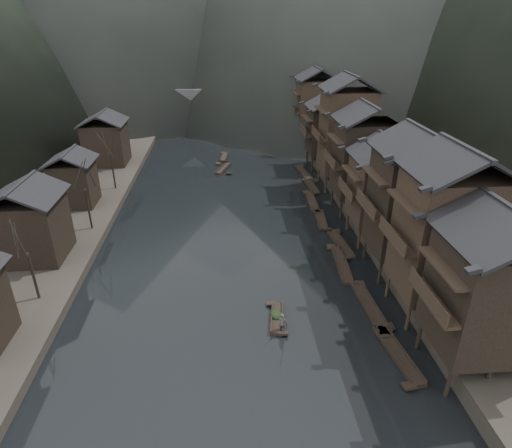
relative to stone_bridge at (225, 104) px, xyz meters
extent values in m
plane|color=black|center=(0.00, -72.00, -5.11)|extent=(300.00, 300.00, 0.00)
cube|color=#2D2823|center=(35.00, -32.00, -4.21)|extent=(40.00, 200.00, 1.80)
cube|color=#2D2823|center=(-35.00, -32.00, -4.51)|extent=(40.00, 200.00, 1.20)
cylinder|color=black|center=(14.20, -82.40, -3.81)|extent=(0.30, 0.30, 2.90)
cylinder|color=black|center=(14.20, -77.60, -3.81)|extent=(0.30, 0.30, 2.90)
cylinder|color=black|center=(16.95, -82.40, -3.81)|extent=(0.30, 0.30, 2.90)
cylinder|color=black|center=(16.95, -77.60, -3.81)|extent=(0.30, 0.30, 2.90)
cube|color=black|center=(17.30, -80.00, 1.62)|extent=(7.00, 6.00, 8.26)
cube|color=black|center=(13.30, -80.00, 1.21)|extent=(1.20, 5.70, 0.25)
cylinder|color=black|center=(14.20, -75.40, -3.81)|extent=(0.30, 0.30, 2.90)
cylinder|color=black|center=(14.20, -70.60, -3.81)|extent=(0.30, 0.30, 2.90)
cylinder|color=black|center=(16.95, -75.40, -3.81)|extent=(0.30, 0.30, 2.90)
cylinder|color=black|center=(16.95, -70.60, -3.81)|extent=(0.30, 0.30, 2.90)
cube|color=black|center=(17.30, -73.00, 2.68)|extent=(7.00, 6.00, 10.37)
cube|color=black|center=(13.30, -73.00, 2.16)|extent=(1.20, 5.70, 0.25)
cylinder|color=black|center=(14.20, -68.40, -3.81)|extent=(0.30, 0.30, 2.90)
cylinder|color=black|center=(14.20, -63.60, -3.81)|extent=(0.30, 0.30, 2.90)
cylinder|color=black|center=(16.95, -68.40, -3.81)|extent=(0.30, 0.30, 2.90)
cylinder|color=black|center=(16.95, -63.60, -3.81)|extent=(0.30, 0.30, 2.90)
cube|color=black|center=(17.30, -66.00, 2.50)|extent=(7.00, 6.00, 10.02)
cube|color=black|center=(13.30, -66.00, 2.00)|extent=(1.20, 5.70, 0.25)
cylinder|color=black|center=(14.20, -61.40, -3.81)|extent=(0.30, 0.30, 2.90)
cylinder|color=black|center=(14.20, -56.60, -3.81)|extent=(0.30, 0.30, 2.90)
cylinder|color=black|center=(16.95, -61.40, -3.81)|extent=(0.30, 0.30, 2.90)
cylinder|color=black|center=(16.95, -56.60, -3.81)|extent=(0.30, 0.30, 2.90)
cube|color=black|center=(17.30, -59.00, 1.10)|extent=(7.00, 6.00, 7.23)
cube|color=black|center=(13.30, -59.00, 0.74)|extent=(1.20, 5.70, 0.25)
cylinder|color=black|center=(14.20, -53.40, -3.81)|extent=(0.30, 0.30, 2.90)
cylinder|color=black|center=(14.20, -48.60, -3.81)|extent=(0.30, 0.30, 2.90)
cylinder|color=black|center=(16.95, -53.40, -3.81)|extent=(0.30, 0.30, 2.90)
cylinder|color=black|center=(16.95, -48.60, -3.81)|extent=(0.30, 0.30, 2.90)
cube|color=black|center=(17.30, -51.00, 2.22)|extent=(7.00, 6.00, 9.45)
cube|color=black|center=(13.30, -51.00, 1.74)|extent=(1.20, 5.70, 0.25)
cylinder|color=black|center=(14.20, -44.40, -3.81)|extent=(0.30, 0.30, 2.90)
cylinder|color=black|center=(14.20, -39.60, -3.81)|extent=(0.30, 0.30, 2.90)
cylinder|color=black|center=(16.95, -44.40, -3.81)|extent=(0.30, 0.30, 2.90)
cylinder|color=black|center=(16.95, -39.60, -3.81)|extent=(0.30, 0.30, 2.90)
cube|color=black|center=(17.30, -42.00, 3.42)|extent=(7.00, 6.00, 11.85)
cube|color=black|center=(13.30, -42.00, 2.82)|extent=(1.20, 5.70, 0.25)
cylinder|color=black|center=(14.20, -34.40, -3.81)|extent=(0.30, 0.30, 2.90)
cylinder|color=black|center=(14.20, -29.60, -3.81)|extent=(0.30, 0.30, 2.90)
cylinder|color=black|center=(16.95, -34.40, -3.81)|extent=(0.30, 0.30, 2.90)
cylinder|color=black|center=(16.95, -29.60, -3.81)|extent=(0.30, 0.30, 2.90)
cube|color=black|center=(17.30, -32.00, 1.25)|extent=(7.00, 6.00, 7.51)
cube|color=black|center=(13.30, -32.00, 0.87)|extent=(1.20, 5.70, 0.25)
cylinder|color=black|center=(14.20, -22.40, -3.81)|extent=(0.30, 0.30, 2.90)
cylinder|color=black|center=(14.20, -17.60, -3.81)|extent=(0.30, 0.30, 2.90)
cylinder|color=black|center=(16.95, -22.40, -3.81)|extent=(0.30, 0.30, 2.90)
cylinder|color=black|center=(16.95, -17.60, -3.81)|extent=(0.30, 0.30, 2.90)
cube|color=black|center=(17.30, -20.00, 2.70)|extent=(7.00, 6.00, 10.42)
cube|color=black|center=(13.30, -20.00, 2.18)|extent=(1.20, 5.70, 0.25)
cube|color=black|center=(-20.50, -62.00, -0.66)|extent=(6.00, 6.00, 6.50)
cube|color=black|center=(-20.50, -48.00, -1.01)|extent=(5.00, 5.00, 5.80)
cube|color=black|center=(-20.50, -30.00, -0.51)|extent=(6.50, 6.50, 6.80)
cylinder|color=black|center=(-17.00, -69.73, -1.60)|extent=(0.24, 0.24, 4.61)
cylinder|color=black|center=(-17.00, -55.68, -1.45)|extent=(0.24, 0.24, 4.92)
cylinder|color=black|center=(-17.00, -42.40, -1.27)|extent=(0.24, 0.24, 5.28)
cube|color=black|center=(12.34, -78.35, -4.96)|extent=(1.92, 6.75, 0.30)
cube|color=black|center=(12.34, -78.35, -4.78)|extent=(1.96, 6.62, 0.10)
cube|color=black|center=(12.74, -75.17, -4.82)|extent=(1.03, 0.93, 0.34)
cube|color=black|center=(11.94, -81.52, -4.82)|extent=(1.03, 0.93, 0.34)
cube|color=black|center=(12.05, -72.48, -4.96)|extent=(1.45, 7.68, 0.30)
cube|color=black|center=(12.05, -72.48, -4.78)|extent=(1.50, 7.53, 0.10)
cube|color=black|center=(12.22, -68.82, -4.82)|extent=(0.98, 0.98, 0.37)
cube|color=black|center=(11.88, -76.15, -4.82)|extent=(0.98, 0.98, 0.37)
cube|color=black|center=(11.41, -64.82, -4.96)|extent=(1.68, 7.61, 0.30)
cube|color=black|center=(11.41, -64.82, -4.78)|extent=(1.72, 7.46, 0.10)
cube|color=black|center=(11.12, -61.21, -4.82)|extent=(1.00, 0.99, 0.36)
cube|color=black|center=(11.69, -68.43, -4.82)|extent=(1.00, 0.99, 0.36)
cube|color=black|center=(12.40, -60.58, -4.96)|extent=(1.69, 6.59, 0.30)
cube|color=black|center=(12.40, -60.58, -4.78)|extent=(1.73, 6.47, 0.10)
cube|color=black|center=(12.68, -57.47, -4.82)|extent=(1.00, 0.88, 0.34)
cube|color=black|center=(12.12, -63.70, -4.82)|extent=(1.00, 0.88, 0.34)
cube|color=black|center=(11.53, -53.81, -4.96)|extent=(1.62, 5.96, 0.30)
cube|color=black|center=(11.53, -53.81, -4.78)|extent=(1.66, 5.85, 0.10)
cube|color=black|center=(11.28, -51.00, -4.82)|extent=(1.00, 0.81, 0.32)
cube|color=black|center=(11.78, -56.62, -4.82)|extent=(1.00, 0.81, 0.32)
cube|color=black|center=(11.52, -48.10, -4.96)|extent=(1.45, 7.55, 0.30)
cube|color=black|center=(11.52, -48.10, -4.78)|extent=(1.49, 7.40, 0.10)
cube|color=black|center=(11.35, -44.50, -4.82)|extent=(0.98, 0.96, 0.36)
cube|color=black|center=(11.69, -51.69, -4.82)|extent=(0.98, 0.96, 0.36)
cube|color=black|center=(12.61, -41.91, -4.96)|extent=(1.52, 6.41, 0.30)
cube|color=black|center=(12.61, -41.91, -4.78)|extent=(1.56, 6.29, 0.10)
cube|color=black|center=(12.81, -38.87, -4.82)|extent=(0.98, 0.84, 0.33)
cube|color=black|center=(12.41, -44.95, -4.82)|extent=(0.98, 0.84, 0.33)
cube|color=black|center=(12.49, -35.56, -4.96)|extent=(1.73, 7.66, 0.30)
cube|color=black|center=(12.49, -35.56, -4.78)|extent=(1.77, 7.51, 0.10)
cube|color=black|center=(12.79, -31.93, -4.82)|extent=(1.01, 1.00, 0.37)
cube|color=black|center=(12.18, -39.19, -4.82)|extent=(1.01, 1.00, 0.37)
cube|color=black|center=(-0.83, -32.32, -4.96)|extent=(2.82, 5.91, 0.30)
cube|color=black|center=(-0.83, -32.32, -4.78)|extent=(2.83, 5.82, 0.10)
cube|color=black|center=(-1.73, -29.63, -4.82)|extent=(1.04, 0.96, 0.32)
cube|color=black|center=(0.07, -35.00, -4.82)|extent=(1.04, 0.96, 0.32)
cube|color=black|center=(-0.64, -25.58, -4.96)|extent=(1.54, 5.43, 0.30)
cube|color=black|center=(-0.64, -25.58, -4.78)|extent=(1.58, 5.33, 0.10)
cube|color=black|center=(-0.90, -23.03, -4.82)|extent=(0.91, 0.75, 0.31)
cube|color=black|center=(-0.38, -28.14, -4.82)|extent=(0.91, 0.75, 0.31)
cube|color=#4C4C4F|center=(0.00, 0.00, 2.09)|extent=(40.00, 6.00, 1.60)
cube|color=#4C4C4F|center=(0.00, -2.70, 3.39)|extent=(40.00, 0.50, 1.00)
cube|color=#4C4C4F|center=(0.00, 2.70, 3.39)|extent=(40.00, 0.50, 1.00)
cube|color=#4C4C4F|center=(-14.00, 0.00, -1.91)|extent=(3.20, 6.00, 6.40)
cube|color=#4C4C4F|center=(-4.50, 0.00, -1.91)|extent=(3.20, 6.00, 6.40)
cube|color=#4C4C4F|center=(4.50, 0.00, -1.91)|extent=(3.20, 6.00, 6.40)
cube|color=#4C4C4F|center=(14.00, 0.00, -1.91)|extent=(3.20, 6.00, 6.40)
cube|color=black|center=(3.49, -73.25, -4.96)|extent=(1.54, 4.42, 0.30)
cube|color=black|center=(3.49, -73.25, -4.78)|extent=(1.57, 4.34, 0.10)
cube|color=black|center=(3.20, -71.19, -4.82)|extent=(0.87, 0.65, 0.28)
cube|color=black|center=(3.79, -75.30, -4.82)|extent=(0.87, 0.65, 0.28)
ellipsoid|color=black|center=(3.46, -73.03, -4.37)|extent=(1.04, 1.36, 0.62)
imported|color=#4E4F51|center=(3.73, -74.88, -3.86)|extent=(0.65, 0.48, 1.63)
cylinder|color=#8C7A51|center=(3.93, -74.88, -1.54)|extent=(0.95, 2.56, 3.02)
camera|label=1|loc=(-0.57, -102.81, 18.70)|focal=30.00mm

